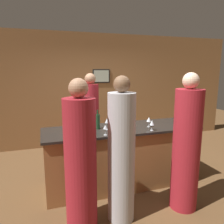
{
  "coord_description": "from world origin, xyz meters",
  "views": [
    {
      "loc": [
        -1.21,
        -3.22,
        1.91
      ],
      "look_at": [
        -0.14,
        0.1,
        1.23
      ],
      "focal_mm": 35.0,
      "sensor_mm": 36.0,
      "label": 1
    }
  ],
  "objects_px": {
    "guest_1": "(186,148)",
    "wine_bottle_0": "(98,121)",
    "bartender": "(91,125)",
    "guest_0": "(81,161)",
    "ice_bucket": "(116,120)",
    "guest_2": "(121,156)"
  },
  "relations": [
    {
      "from": "guest_0",
      "to": "guest_2",
      "type": "height_order",
      "value": "guest_2"
    },
    {
      "from": "guest_1",
      "to": "wine_bottle_0",
      "type": "xyz_separation_m",
      "value": [
        -1.0,
        0.92,
        0.23
      ]
    },
    {
      "from": "wine_bottle_0",
      "to": "ice_bucket",
      "type": "bearing_deg",
      "value": 7.44
    },
    {
      "from": "guest_0",
      "to": "wine_bottle_0",
      "type": "height_order",
      "value": "guest_0"
    },
    {
      "from": "ice_bucket",
      "to": "wine_bottle_0",
      "type": "bearing_deg",
      "value": -172.56
    },
    {
      "from": "guest_0",
      "to": "wine_bottle_0",
      "type": "bearing_deg",
      "value": 63.17
    },
    {
      "from": "guest_0",
      "to": "guest_1",
      "type": "xyz_separation_m",
      "value": [
        1.42,
        -0.08,
        0.03
      ]
    },
    {
      "from": "guest_1",
      "to": "wine_bottle_0",
      "type": "relative_size",
      "value": 6.11
    },
    {
      "from": "bartender",
      "to": "guest_1",
      "type": "bearing_deg",
      "value": 119.93
    },
    {
      "from": "ice_bucket",
      "to": "guest_0",
      "type": "bearing_deg",
      "value": -130.23
    },
    {
      "from": "guest_1",
      "to": "ice_bucket",
      "type": "distance_m",
      "value": 1.2
    },
    {
      "from": "bartender",
      "to": "guest_2",
      "type": "distance_m",
      "value": 1.6
    },
    {
      "from": "bartender",
      "to": "wine_bottle_0",
      "type": "xyz_separation_m",
      "value": [
        -0.05,
        -0.73,
        0.24
      ]
    },
    {
      "from": "guest_0",
      "to": "guest_2",
      "type": "xyz_separation_m",
      "value": [
        0.5,
        -0.03,
        0.02
      ]
    },
    {
      "from": "wine_bottle_0",
      "to": "guest_1",
      "type": "bearing_deg",
      "value": -42.71
    },
    {
      "from": "guest_1",
      "to": "wine_bottle_0",
      "type": "height_order",
      "value": "guest_1"
    },
    {
      "from": "bartender",
      "to": "ice_bucket",
      "type": "bearing_deg",
      "value": 111.77
    },
    {
      "from": "bartender",
      "to": "guest_1",
      "type": "xyz_separation_m",
      "value": [
        0.95,
        -1.65,
        0.0
      ]
    },
    {
      "from": "guest_0",
      "to": "bartender",
      "type": "bearing_deg",
      "value": 73.21
    },
    {
      "from": "guest_0",
      "to": "guest_1",
      "type": "relative_size",
      "value": 0.97
    },
    {
      "from": "guest_2",
      "to": "ice_bucket",
      "type": "distance_m",
      "value": 0.98
    },
    {
      "from": "ice_bucket",
      "to": "bartender",
      "type": "bearing_deg",
      "value": 111.77
    }
  ]
}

